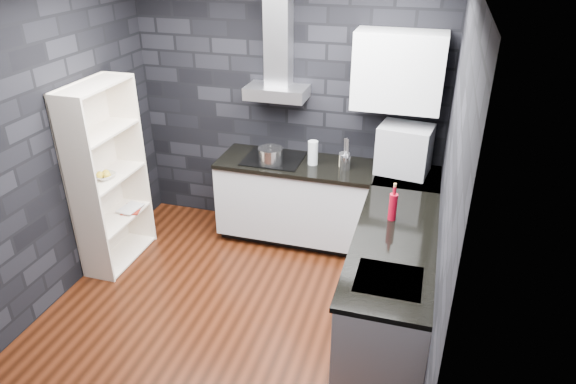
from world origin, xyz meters
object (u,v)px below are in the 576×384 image
at_px(bookshelf, 108,177).
at_px(appliance_garage, 404,150).
at_px(storage_jar, 344,161).
at_px(utensil_crock, 345,163).
at_px(pot, 271,156).
at_px(glass_vase, 313,153).
at_px(red_bottle, 393,207).
at_px(fruit_bowl, 104,176).

bearing_deg(bookshelf, appliance_garage, 38.72).
xyz_separation_m(storage_jar, appliance_garage, (0.56, 0.03, 0.16)).
height_order(storage_jar, appliance_garage, appliance_garage).
xyz_separation_m(utensil_crock, bookshelf, (-2.11, -0.81, -0.07)).
relative_size(pot, bookshelf, 0.13).
relative_size(glass_vase, red_bottle, 1.07).
relative_size(storage_jar, red_bottle, 0.55).
bearing_deg(utensil_crock, storage_jar, 110.61).
bearing_deg(bookshelf, glass_vase, 45.09).
bearing_deg(red_bottle, storage_jar, 121.56).
distance_m(glass_vase, fruit_bowl, 1.99).
distance_m(storage_jar, bookshelf, 2.26).
bearing_deg(storage_jar, glass_vase, -173.60).
bearing_deg(utensil_crock, appliance_garage, 9.60).
distance_m(pot, bookshelf, 1.56).
height_order(appliance_garage, red_bottle, appliance_garage).
relative_size(storage_jar, appliance_garage, 0.26).
relative_size(pot, glass_vase, 0.98).
bearing_deg(bookshelf, red_bottle, 18.91).
height_order(bookshelf, fruit_bowl, bookshelf).
bearing_deg(red_bottle, glass_vase, 134.63).
bearing_deg(appliance_garage, fruit_bowl, -151.88).
bearing_deg(red_bottle, pot, 148.71).
bearing_deg(fruit_bowl, bookshelf, 90.00).
relative_size(glass_vase, fruit_bowl, 1.25).
height_order(appliance_garage, fruit_bowl, appliance_garage).
xyz_separation_m(pot, fruit_bowl, (-1.38, -0.78, -0.05)).
distance_m(pot, fruit_bowl, 1.58).
relative_size(appliance_garage, red_bottle, 2.12).
xyz_separation_m(pot, utensil_crock, (0.74, 0.08, -0.02)).
bearing_deg(bookshelf, storage_jar, 42.56).
relative_size(pot, storage_jar, 1.94).
relative_size(utensil_crock, red_bottle, 0.60).
relative_size(pot, red_bottle, 1.06).
bearing_deg(storage_jar, utensil_crock, -69.39).
xyz_separation_m(utensil_crock, appliance_garage, (0.54, 0.09, 0.16)).
distance_m(pot, storage_jar, 0.73).
xyz_separation_m(pot, appliance_garage, (1.28, 0.17, 0.14)).
distance_m(pot, red_bottle, 1.49).
bearing_deg(fruit_bowl, red_bottle, 0.14).
xyz_separation_m(utensil_crock, red_bottle, (0.54, -0.86, 0.05)).
relative_size(glass_vase, storage_jar, 1.97).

